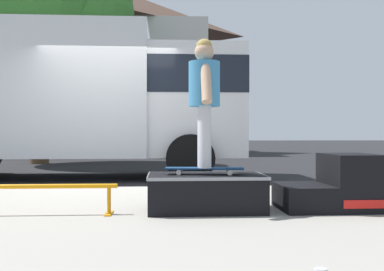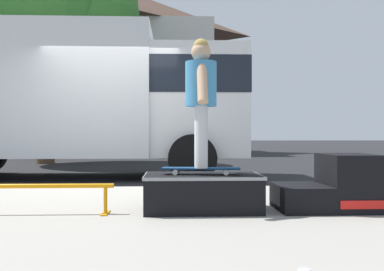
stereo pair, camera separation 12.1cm
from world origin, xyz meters
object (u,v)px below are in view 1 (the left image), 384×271
(kicker_ramp, at_px, (336,186))
(skater_kid, at_px, (204,92))
(skate_box, at_px, (206,191))
(box_truck, at_px, (75,96))
(grind_rail, at_px, (28,191))
(skateboard, at_px, (204,169))

(kicker_ramp, distance_m, skater_kid, 1.66)
(skate_box, height_order, skater_kid, skater_kid)
(skate_box, relative_size, box_truck, 0.17)
(kicker_ramp, relative_size, grind_rail, 0.59)
(kicker_ramp, height_order, skateboard, kicker_ramp)
(skate_box, xyz_separation_m, box_truck, (-2.26, 4.83, 1.39))
(kicker_ramp, height_order, box_truck, box_truck)
(grind_rail, bearing_deg, skate_box, 4.38)
(skate_box, distance_m, box_truck, 5.51)
(kicker_ramp, xyz_separation_m, skater_kid, (-1.36, -0.01, 0.96))
(grind_rail, distance_m, skater_kid, 1.95)
(grind_rail, bearing_deg, box_truck, 96.41)
(skateboard, bearing_deg, kicker_ramp, 0.53)
(skate_box, xyz_separation_m, kicker_ramp, (1.34, -0.00, 0.04))
(kicker_ramp, bearing_deg, skater_kid, -179.47)
(grind_rail, xyz_separation_m, skater_kid, (1.69, 0.12, 0.97))
(kicker_ramp, height_order, skater_kid, skater_kid)
(box_truck, bearing_deg, skater_kid, -65.08)
(grind_rail, relative_size, skater_kid, 1.30)
(skate_box, bearing_deg, skater_kid, -140.56)
(skateboard, relative_size, box_truck, 0.12)
(kicker_ramp, relative_size, box_truck, 0.14)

